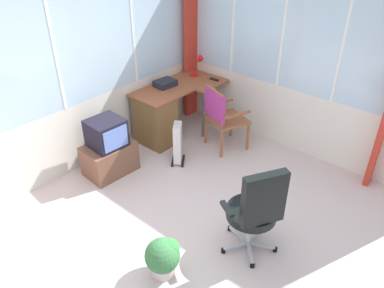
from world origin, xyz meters
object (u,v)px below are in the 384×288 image
object	(u,v)px
tv_remote	(214,79)
wooden_armchair	(220,112)
desk_lamp	(200,63)
paper_tray	(165,83)
space_heater	(178,142)
desk	(158,116)
office_chair	(256,208)
tv_on_stand	(109,150)
potted_plant	(163,256)

from	to	relation	value
tv_remote	wooden_armchair	distance (m)	0.76
desk_lamp	paper_tray	bearing A→B (deg)	170.26
space_heater	desk	bearing A→B (deg)	70.56
office_chair	tv_on_stand	size ratio (longest dim) A/B	1.35
desk	space_heater	bearing A→B (deg)	-109.44
desk	space_heater	size ratio (longest dim) A/B	2.39
desk	tv_remote	distance (m)	1.04
paper_tray	potted_plant	distance (m)	2.80
tv_remote	office_chair	world-z (taller)	office_chair
tv_remote	potted_plant	size ratio (longest dim) A/B	0.37
desk_lamp	space_heater	distance (m)	1.46
desk	desk_lamp	distance (m)	1.10
space_heater	potted_plant	bearing A→B (deg)	-141.39
wooden_armchair	tv_remote	bearing A→B (deg)	44.98
wooden_armchair	tv_on_stand	world-z (taller)	wooden_armchair
office_chair	wooden_armchair	bearing A→B (deg)	47.42
space_heater	desk_lamp	bearing A→B (deg)	26.80
tv_remote	tv_on_stand	bearing A→B (deg)	171.01
desk	wooden_armchair	distance (m)	0.93
paper_tray	tv_on_stand	world-z (taller)	paper_tray
tv_remote	potted_plant	bearing A→B (deg)	-153.30
potted_plant	tv_remote	bearing A→B (deg)	29.41
desk	wooden_armchair	size ratio (longest dim) A/B	1.49
desk	tv_on_stand	size ratio (longest dim) A/B	1.81
desk_lamp	tv_on_stand	xyz separation A→B (m)	(-1.92, -0.08, -0.63)
paper_tray	potted_plant	size ratio (longest dim) A/B	0.74
desk	office_chair	distance (m)	2.46
desk_lamp	wooden_armchair	distance (m)	1.04
tv_remote	space_heater	xyz separation A→B (m)	(-1.14, -0.29, -0.48)
wooden_armchair	space_heater	size ratio (longest dim) A/B	1.60
desk_lamp	wooden_armchair	size ratio (longest dim) A/B	0.35
office_chair	tv_remote	bearing A→B (deg)	46.76
desk_lamp	space_heater	bearing A→B (deg)	-153.20
tv_remote	wooden_armchair	bearing A→B (deg)	-137.73
potted_plant	tv_on_stand	bearing A→B (deg)	66.90
tv_remote	potted_plant	xyz separation A→B (m)	(-2.64, -1.49, -0.55)
tv_on_stand	potted_plant	xyz separation A→B (m)	(-0.72, -1.70, -0.12)
desk_lamp	tv_on_stand	world-z (taller)	desk_lamp
tv_remote	space_heater	size ratio (longest dim) A/B	0.26
desk	tv_on_stand	bearing A→B (deg)	-175.01
space_heater	potted_plant	world-z (taller)	space_heater
desk	potted_plant	xyz separation A→B (m)	(-1.70, -1.78, -0.19)
space_heater	wooden_armchair	bearing A→B (deg)	-20.01
wooden_armchair	office_chair	distance (m)	1.98
office_chair	tv_on_stand	bearing A→B (deg)	91.42
office_chair	paper_tray	bearing A→B (deg)	63.11
desk	desk_lamp	xyz separation A→B (m)	(0.95, -0.01, 0.56)
tv_remote	paper_tray	world-z (taller)	paper_tray
office_chair	space_heater	xyz separation A→B (m)	(0.72, 1.68, -0.28)
desk_lamp	potted_plant	size ratio (longest dim) A/B	0.80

